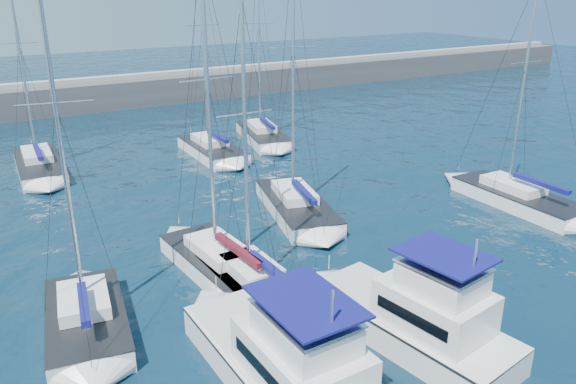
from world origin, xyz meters
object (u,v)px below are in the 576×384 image
sailboat_mid_e (518,198)px  sailboat_back_b (212,149)px  sailboat_mid_d (297,206)px  sailboat_mid_b (224,266)px  sailboat_back_c (263,135)px  sailboat_mid_c (256,285)px  sailboat_mid_a (86,320)px  motor_yacht_port_inner (289,368)px  sailboat_back_a (39,165)px  motor_yacht_stbd_inner (419,319)px

sailboat_mid_e → sailboat_back_b: size_ratio=0.86×
sailboat_back_b → sailboat_mid_d: bearing=-91.2°
sailboat_mid_b → sailboat_back_c: 24.98m
sailboat_mid_c → sailboat_mid_a: bearing=170.5°
motor_yacht_port_inner → sailboat_back_b: bearing=70.7°
sailboat_mid_b → sailboat_mid_d: size_ratio=0.94×
sailboat_mid_d → motor_yacht_port_inner: bearing=-108.2°
sailboat_back_a → sailboat_mid_a: bearing=-91.2°
motor_yacht_stbd_inner → sailboat_mid_e: sailboat_mid_e is taller
sailboat_mid_d → sailboat_mid_e: size_ratio=1.12×
sailboat_mid_e → sailboat_mid_a: bearing=-178.4°
sailboat_mid_a → sailboat_back_c: sailboat_back_c is taller
motor_yacht_stbd_inner → sailboat_back_a: 32.25m
sailboat_mid_d → sailboat_back_c: sailboat_back_c is taller
motor_yacht_port_inner → motor_yacht_stbd_inner: size_ratio=1.10×
motor_yacht_stbd_inner → sailboat_mid_a: (-10.92, 7.63, -0.59)m
motor_yacht_stbd_inner → sailboat_mid_b: (-4.13, 8.99, -0.61)m
motor_yacht_port_inner → sailboat_mid_d: sailboat_mid_d is taller
motor_yacht_port_inner → sailboat_mid_e: sailboat_mid_e is taller
motor_yacht_stbd_inner → sailboat_mid_b: 9.91m
motor_yacht_stbd_inner → sailboat_mid_d: sailboat_mid_d is taller
sailboat_mid_a → sailboat_mid_b: (6.80, 1.36, -0.02)m
motor_yacht_port_inner → sailboat_mid_c: (2.19, 6.50, -0.61)m
motor_yacht_stbd_inner → sailboat_mid_b: bearing=106.7°
sailboat_mid_a → sailboat_back_a: size_ratio=0.99×
sailboat_mid_d → sailboat_back_c: size_ratio=0.98×
sailboat_back_c → motor_yacht_port_inner: bearing=-104.0°
sailboat_mid_e → sailboat_back_b: bearing=122.5°
motor_yacht_port_inner → sailboat_mid_e: size_ratio=0.69×
sailboat_mid_c → sailboat_back_a: (-5.50, 24.35, -0.00)m
sailboat_mid_b → sailboat_back_a: sailboat_mid_b is taller
motor_yacht_port_inner → sailboat_back_b: 29.52m
motor_yacht_stbd_inner → sailboat_back_b: size_ratio=0.54×
sailboat_mid_c → sailboat_mid_d: size_ratio=0.83×
motor_yacht_port_inner → sailboat_mid_e: bearing=18.7°
sailboat_mid_b → sailboat_back_a: bearing=99.2°
sailboat_back_a → motor_yacht_port_inner: bearing=-80.8°
sailboat_mid_b → sailboat_mid_c: bearing=-83.2°
motor_yacht_stbd_inner → sailboat_back_b: (3.73, 27.97, -0.59)m
sailboat_mid_b → sailboat_back_b: (7.85, 18.98, 0.02)m
sailboat_mid_a → sailboat_mid_e: (26.77, -0.06, -0.03)m
sailboat_mid_d → sailboat_mid_e: (12.81, -6.19, -0.02)m
sailboat_mid_b → sailboat_mid_e: 20.03m
sailboat_mid_a → sailboat_mid_d: 15.25m
sailboat_mid_a → sailboat_back_a: sailboat_back_a is taller
sailboat_mid_c → sailboat_back_c: 26.82m
sailboat_mid_a → sailboat_mid_d: size_ratio=0.93×
sailboat_mid_d → sailboat_back_b: size_ratio=0.96×
sailboat_back_c → sailboat_back_a: bearing=-169.8°
motor_yacht_port_inner → sailboat_mid_a: size_ratio=0.66×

